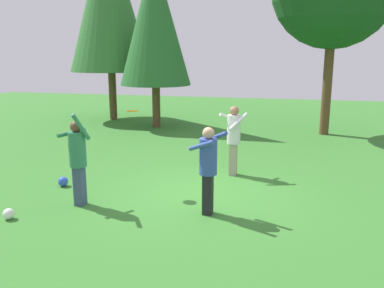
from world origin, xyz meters
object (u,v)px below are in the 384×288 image
Objects in this scene: person_thrower at (78,155)px; frisbee at (132,111)px; tree_left at (155,21)px; ball_blue at (63,182)px; person_catcher at (234,134)px; ball_white at (9,214)px; person_bystander at (208,163)px.

frisbee is at bearing 0.00° from person_thrower.
person_thrower is 9.57m from tree_left.
person_catcher is at bearing 26.26° from ball_blue.
ball_white is 0.91× the size of ball_blue.
person_catcher is at bearing 45.84° from ball_white.
ball_white is at bearing -87.88° from tree_left.
frisbee is (-2.03, -1.68, 0.76)m from person_catcher.
tree_left is at bearing -95.85° from person_catcher.
tree_left is at bearing -38.11° from person_bystander.
ball_white is (-1.68, -2.14, -1.71)m from frisbee.
person_catcher reaches higher than person_bystander.
person_thrower is 3.95m from person_catcher.
frisbee is (0.74, 1.14, 0.76)m from person_thrower.
person_thrower reaches higher than frisbee.
frisbee reaches higher than person_catcher.
person_catcher is 8.41× the size of ball_white.
person_catcher is 1.04× the size of person_bystander.
frisbee is 0.05× the size of tree_left.
frisbee is 3.21m from ball_white.
person_catcher is at bearing -56.14° from tree_left.
person_catcher is at bearing -11.46° from person_thrower.
person_thrower reaches higher than ball_blue.
ball_blue is 0.03× the size of tree_left.
tree_left is (-4.08, 6.08, 3.27)m from person_catcher.
ball_white is at bearing 45.24° from person_bystander.
person_catcher is 5.41m from ball_white.
person_thrower is at bearing -122.96° from frisbee.
frisbee is 1.64× the size of ball_blue.
person_catcher is at bearing 39.72° from frisbee.
person_bystander is at bearing 47.66° from person_catcher.
tree_left reaches higher than frisbee.
person_bystander reaches higher than ball_white.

